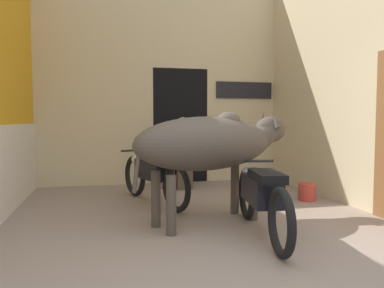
# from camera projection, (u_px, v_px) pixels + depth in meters

# --- Properties ---
(ground_plane) EXTENTS (30.00, 30.00, 0.00)m
(ground_plane) POSITION_uv_depth(u_px,v_px,m) (244.00, 270.00, 3.09)
(ground_plane) COLOR gray
(wall_back_with_doorway) EXTENTS (4.65, 0.93, 4.18)m
(wall_back_with_doorway) POSITION_uv_depth(u_px,v_px,m) (166.00, 93.00, 7.47)
(wall_back_with_doorway) COLOR beige
(wall_back_with_doorway) RESTS_ON ground_plane
(wall_right_with_door) EXTENTS (0.22, 4.36, 4.18)m
(wall_right_with_door) POSITION_uv_depth(u_px,v_px,m) (344.00, 65.00, 5.59)
(wall_right_with_door) COLOR beige
(wall_right_with_door) RESTS_ON ground_plane
(cow) EXTENTS (2.23, 1.23, 1.36)m
(cow) POSITION_uv_depth(u_px,v_px,m) (212.00, 144.00, 4.46)
(cow) COLOR #4C4238
(cow) RESTS_ON ground_plane
(motorcycle_near) EXTENTS (0.58, 1.96, 0.75)m
(motorcycle_near) POSITION_uv_depth(u_px,v_px,m) (261.00, 195.00, 4.00)
(motorcycle_near) COLOR black
(motorcycle_near) RESTS_ON ground_plane
(motorcycle_far) EXTENTS (0.83, 1.85, 0.77)m
(motorcycle_far) POSITION_uv_depth(u_px,v_px,m) (153.00, 174.00, 5.51)
(motorcycle_far) COLOR black
(motorcycle_far) RESTS_ON ground_plane
(shopkeeper_seated) EXTENTS (0.39, 0.34, 1.28)m
(shopkeeper_seated) POSITION_uv_depth(u_px,v_px,m) (183.00, 151.00, 6.71)
(shopkeeper_seated) COLOR brown
(shopkeeper_seated) RESTS_ON ground_plane
(plastic_stool) EXTENTS (0.34, 0.34, 0.45)m
(plastic_stool) POSITION_uv_depth(u_px,v_px,m) (168.00, 175.00, 6.69)
(plastic_stool) COLOR #DB6093
(plastic_stool) RESTS_ON ground_plane
(bucket) EXTENTS (0.26, 0.26, 0.26)m
(bucket) POSITION_uv_depth(u_px,v_px,m) (307.00, 192.00, 5.72)
(bucket) COLOR #C63D33
(bucket) RESTS_ON ground_plane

